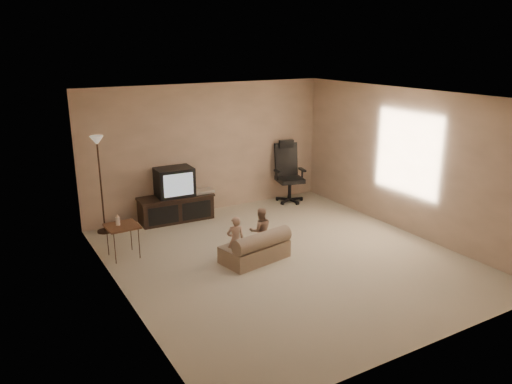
# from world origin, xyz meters

# --- Properties ---
(floor) EXTENTS (5.50, 5.50, 0.00)m
(floor) POSITION_xyz_m (0.00, 0.00, 0.00)
(floor) COLOR #B1A78C
(floor) RESTS_ON ground
(room_shell) EXTENTS (5.50, 5.50, 5.50)m
(room_shell) POSITION_xyz_m (0.00, 0.00, 1.52)
(room_shell) COLOR white
(room_shell) RESTS_ON floor
(tv_stand) EXTENTS (1.44, 0.59, 1.01)m
(tv_stand) POSITION_xyz_m (-0.81, 2.49, 0.42)
(tv_stand) COLOR black
(tv_stand) RESTS_ON floor
(office_chair) EXTENTS (0.71, 0.73, 1.28)m
(office_chair) POSITION_xyz_m (1.68, 2.43, 0.46)
(office_chair) COLOR black
(office_chair) RESTS_ON floor
(side_table) EXTENTS (0.49, 0.49, 0.71)m
(side_table) POSITION_xyz_m (-2.15, 1.32, 0.51)
(side_table) COLOR brown
(side_table) RESTS_ON floor
(floor_lamp) EXTENTS (0.27, 0.27, 1.72)m
(floor_lamp) POSITION_xyz_m (-2.14, 2.55, 1.26)
(floor_lamp) COLOR #311F15
(floor_lamp) RESTS_ON floor
(child_sofa) EXTENTS (1.10, 0.75, 0.50)m
(child_sofa) POSITION_xyz_m (-0.43, 0.14, 0.20)
(child_sofa) COLOR #8C755F
(child_sofa) RESTS_ON floor
(toddler_left) EXTENTS (0.31, 0.25, 0.75)m
(toddler_left) POSITION_xyz_m (-0.75, 0.23, 0.37)
(toddler_left) COLOR tan
(toddler_left) RESTS_ON floor
(toddler_right) EXTENTS (0.41, 0.30, 0.75)m
(toddler_right) POSITION_xyz_m (-0.22, 0.38, 0.37)
(toddler_right) COLOR tan
(toddler_right) RESTS_ON floor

